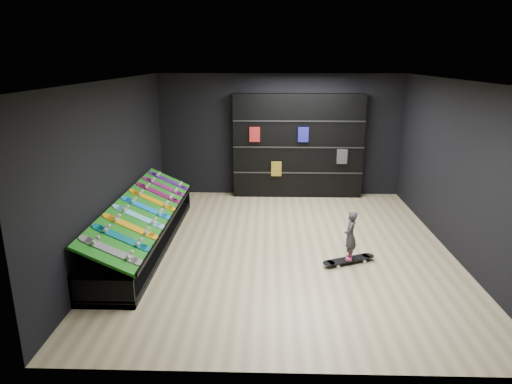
{
  "coord_description": "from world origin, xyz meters",
  "views": [
    {
      "loc": [
        -0.26,
        -7.79,
        3.36
      ],
      "look_at": [
        -0.5,
        0.2,
        1.0
      ],
      "focal_mm": 32.0,
      "sensor_mm": 36.0,
      "label": 1
    }
  ],
  "objects_px": {
    "floor_skateboard": "(349,261)",
    "child": "(350,245)",
    "back_shelving": "(298,146)",
    "display_rack": "(145,233)"
  },
  "relations": [
    {
      "from": "back_shelving",
      "to": "display_rack",
      "type": "bearing_deg",
      "value": -132.02
    },
    {
      "from": "display_rack",
      "to": "back_shelving",
      "type": "xyz_separation_m",
      "value": [
        2.99,
        3.32,
        1.02
      ]
    },
    {
      "from": "display_rack",
      "to": "child",
      "type": "height_order",
      "value": "child"
    },
    {
      "from": "back_shelving",
      "to": "floor_skateboard",
      "type": "relative_size",
      "value": 3.24
    },
    {
      "from": "child",
      "to": "floor_skateboard",
      "type": "bearing_deg",
      "value": 180.0
    },
    {
      "from": "child",
      "to": "back_shelving",
      "type": "bearing_deg",
      "value": -154.72
    },
    {
      "from": "back_shelving",
      "to": "floor_skateboard",
      "type": "xyz_separation_m",
      "value": [
        0.66,
        -3.98,
        -1.23
      ]
    },
    {
      "from": "display_rack",
      "to": "floor_skateboard",
      "type": "xyz_separation_m",
      "value": [
        3.65,
        -0.66,
        -0.21
      ]
    },
    {
      "from": "display_rack",
      "to": "back_shelving",
      "type": "distance_m",
      "value": 4.58
    },
    {
      "from": "floor_skateboard",
      "to": "child",
      "type": "distance_m",
      "value": 0.3
    }
  ]
}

